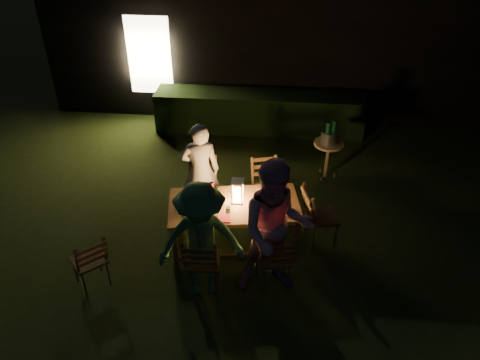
# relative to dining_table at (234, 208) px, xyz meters

# --- Properties ---
(garden_envelope) EXTENTS (40.00, 40.00, 3.20)m
(garden_envelope) POSITION_rel_dining_table_xyz_m (0.62, 6.02, 0.91)
(garden_envelope) COLOR black
(garden_envelope) RESTS_ON ground
(dining_table) EXTENTS (1.91, 1.18, 0.74)m
(dining_table) POSITION_rel_dining_table_xyz_m (0.00, 0.00, 0.00)
(dining_table) COLOR #442716
(dining_table) RESTS_ON ground
(chair_near_left) EXTENTS (0.44, 0.47, 0.96)m
(chair_near_left) POSITION_rel_dining_table_xyz_m (-0.32, -0.84, -0.38)
(chair_near_left) COLOR #442716
(chair_near_left) RESTS_ON ground
(chair_near_right) EXTENTS (0.51, 0.53, 0.94)m
(chair_near_right) POSITION_rel_dining_table_xyz_m (0.57, -0.68, -0.38)
(chair_near_right) COLOR #442716
(chair_near_right) RESTS_ON ground
(chair_far_left) EXTENTS (0.46, 0.49, 0.99)m
(chair_far_left) POSITION_rel_dining_table_xyz_m (-0.57, 0.68, -0.37)
(chair_far_left) COLOR #442716
(chair_far_left) RESTS_ON ground
(chair_far_right) EXTENTS (0.53, 0.55, 0.93)m
(chair_far_right) POSITION_rel_dining_table_xyz_m (0.41, 0.85, -0.39)
(chair_far_right) COLOR #442716
(chair_far_right) RESTS_ON ground
(chair_end) EXTENTS (0.56, 0.54, 0.97)m
(chair_end) POSITION_rel_dining_table_xyz_m (1.21, 0.21, -0.38)
(chair_end) COLOR #442716
(chair_end) RESTS_ON ground
(chair_spare) EXTENTS (0.58, 0.58, 0.89)m
(chair_spare) POSITION_rel_dining_table_xyz_m (-1.76, -0.93, -0.40)
(chair_spare) COLOR #442716
(chair_spare) RESTS_ON ground
(person_house_side) EXTENTS (0.62, 0.47, 1.56)m
(person_house_side) POSITION_rel_dining_table_xyz_m (-0.58, 0.73, 0.11)
(person_house_side) COLOR beige
(person_house_side) RESTS_ON ground
(person_opp_right) EXTENTS (1.03, 0.86, 1.89)m
(person_opp_right) POSITION_rel_dining_table_xyz_m (0.58, -0.73, 0.28)
(person_opp_right) COLOR #C18594
(person_opp_right) RESTS_ON ground
(person_opp_left) EXTENTS (1.15, 0.78, 1.64)m
(person_opp_left) POSITION_rel_dining_table_xyz_m (-0.30, -0.88, 0.15)
(person_opp_left) COLOR #397239
(person_opp_left) RESTS_ON ground
(lantern) EXTENTS (0.16, 0.16, 0.35)m
(lantern) POSITION_rel_dining_table_xyz_m (0.04, 0.06, 0.23)
(lantern) COLOR white
(lantern) RESTS_ON dining_table
(plate_far_left) EXTENTS (0.25, 0.25, 0.01)m
(plate_far_left) POSITION_rel_dining_table_xyz_m (-0.58, 0.12, 0.08)
(plate_far_left) COLOR white
(plate_far_left) RESTS_ON dining_table
(plate_near_left) EXTENTS (0.25, 0.25, 0.01)m
(plate_near_left) POSITION_rel_dining_table_xyz_m (-0.50, -0.31, 0.08)
(plate_near_left) COLOR white
(plate_near_left) RESTS_ON dining_table
(plate_far_right) EXTENTS (0.25, 0.25, 0.01)m
(plate_far_right) POSITION_rel_dining_table_xyz_m (0.41, 0.29, 0.08)
(plate_far_right) COLOR white
(plate_far_right) RESTS_ON dining_table
(plate_near_right) EXTENTS (0.25, 0.25, 0.01)m
(plate_near_right) POSITION_rel_dining_table_xyz_m (0.48, -0.14, 0.08)
(plate_near_right) COLOR white
(plate_near_right) RESTS_ON dining_table
(wineglass_a) EXTENTS (0.06, 0.06, 0.18)m
(wineglass_a) POSITION_rel_dining_table_xyz_m (-0.34, 0.23, 0.16)
(wineglass_a) COLOR #59070F
(wineglass_a) RESTS_ON dining_table
(wineglass_b) EXTENTS (0.06, 0.06, 0.18)m
(wineglass_b) POSITION_rel_dining_table_xyz_m (-0.69, -0.24, 0.16)
(wineglass_b) COLOR #59070F
(wineglass_b) RESTS_ON dining_table
(wineglass_c) EXTENTS (0.06, 0.06, 0.18)m
(wineglass_c) POSITION_rel_dining_table_xyz_m (0.34, -0.23, 0.16)
(wineglass_c) COLOR #59070F
(wineglass_c) RESTS_ON dining_table
(wineglass_d) EXTENTS (0.06, 0.06, 0.18)m
(wineglass_d) POSITION_rel_dining_table_xyz_m (0.58, 0.28, 0.16)
(wineglass_d) COLOR #59070F
(wineglass_d) RESTS_ON dining_table
(wineglass_e) EXTENTS (0.06, 0.06, 0.18)m
(wineglass_e) POSITION_rel_dining_table_xyz_m (-0.05, -0.31, 0.16)
(wineglass_e) COLOR silver
(wineglass_e) RESTS_ON dining_table
(bottle_table) EXTENTS (0.07, 0.07, 0.28)m
(bottle_table) POSITION_rel_dining_table_xyz_m (-0.25, -0.04, 0.21)
(bottle_table) COLOR #0F471E
(bottle_table) RESTS_ON dining_table
(napkin_left) EXTENTS (0.18, 0.14, 0.01)m
(napkin_left) POSITION_rel_dining_table_xyz_m (-0.09, -0.34, 0.08)
(napkin_left) COLOR red
(napkin_left) RESTS_ON dining_table
(napkin_right) EXTENTS (0.18, 0.14, 0.01)m
(napkin_right) POSITION_rel_dining_table_xyz_m (0.59, -0.20, 0.08)
(napkin_right) COLOR red
(napkin_right) RESTS_ON dining_table
(phone) EXTENTS (0.14, 0.07, 0.01)m
(phone) POSITION_rel_dining_table_xyz_m (-0.56, -0.40, 0.08)
(phone) COLOR black
(phone) RESTS_ON dining_table
(side_table) EXTENTS (0.51, 0.51, 0.69)m
(side_table) POSITION_rel_dining_table_xyz_m (1.42, 1.94, -0.06)
(side_table) COLOR olive
(side_table) RESTS_ON ground
(ice_bucket) EXTENTS (0.30, 0.30, 0.22)m
(ice_bucket) POSITION_rel_dining_table_xyz_m (1.42, 1.94, 0.13)
(ice_bucket) COLOR #A5A8AD
(ice_bucket) RESTS_ON side_table
(bottle_bucket_a) EXTENTS (0.07, 0.07, 0.32)m
(bottle_bucket_a) POSITION_rel_dining_table_xyz_m (1.37, 1.90, 0.18)
(bottle_bucket_a) COLOR #0F471E
(bottle_bucket_a) RESTS_ON side_table
(bottle_bucket_b) EXTENTS (0.07, 0.07, 0.32)m
(bottle_bucket_b) POSITION_rel_dining_table_xyz_m (1.47, 1.98, 0.18)
(bottle_bucket_b) COLOR #0F471E
(bottle_bucket_b) RESTS_ON side_table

